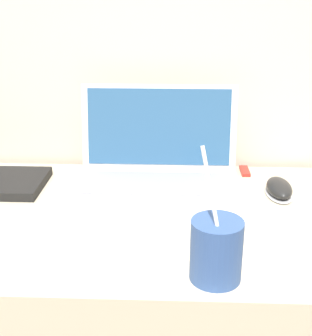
{
  "coord_description": "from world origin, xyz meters",
  "views": [
    {
      "loc": [
        0.08,
        -0.56,
        1.17
      ],
      "look_at": [
        0.04,
        0.33,
        0.83
      ],
      "focal_mm": 50.0,
      "sensor_mm": 36.0,
      "label": 1
    }
  ],
  "objects_px": {
    "laptop": "(158,168)",
    "usb_stick": "(245,171)",
    "computer_mouse": "(279,189)",
    "drink_cup": "(216,249)"
  },
  "relations": [
    {
      "from": "usb_stick",
      "to": "computer_mouse",
      "type": "bearing_deg",
      "value": -66.35
    },
    {
      "from": "usb_stick",
      "to": "laptop",
      "type": "bearing_deg",
      "value": -154.7
    },
    {
      "from": "computer_mouse",
      "to": "laptop",
      "type": "bearing_deg",
      "value": 173.74
    },
    {
      "from": "laptop",
      "to": "computer_mouse",
      "type": "xyz_separation_m",
      "value": [
        0.27,
        -0.03,
        -0.03
      ]
    },
    {
      "from": "laptop",
      "to": "computer_mouse",
      "type": "height_order",
      "value": "laptop"
    },
    {
      "from": "drink_cup",
      "to": "usb_stick",
      "type": "distance_m",
      "value": 0.46
    },
    {
      "from": "laptop",
      "to": "computer_mouse",
      "type": "distance_m",
      "value": 0.27
    },
    {
      "from": "drink_cup",
      "to": "computer_mouse",
      "type": "height_order",
      "value": "drink_cup"
    },
    {
      "from": "laptop",
      "to": "usb_stick",
      "type": "xyz_separation_m",
      "value": [
        0.21,
        0.1,
        -0.04
      ]
    },
    {
      "from": "laptop",
      "to": "usb_stick",
      "type": "height_order",
      "value": "laptop"
    }
  ]
}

